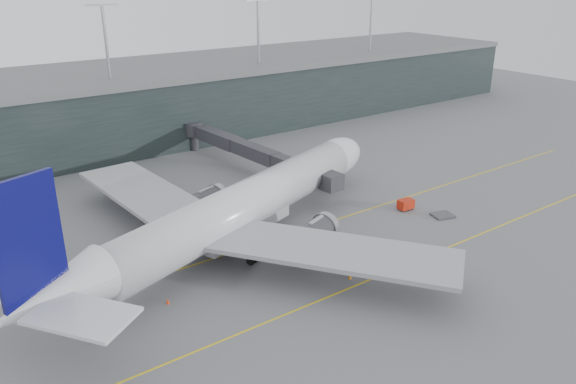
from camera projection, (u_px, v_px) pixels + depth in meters
ground at (208, 245)px, 77.57m from camera, size 320.00×320.00×0.00m
taxiline_a at (222, 256)px, 74.55m from camera, size 160.00×0.25×0.02m
taxiline_b at (293, 311)px, 62.50m from camera, size 160.00×0.25×0.02m
taxiline_lead_main at (178, 193)px, 95.35m from camera, size 0.25×60.00×0.02m
terminal at (75, 111)px, 118.44m from camera, size 240.00×36.00×29.00m
main_aircraft at (242, 207)px, 76.51m from camera, size 64.97×59.94×18.81m
jet_bridge at (249, 149)px, 103.59m from camera, size 6.16×44.20×6.00m
gse_cart at (406, 204)px, 88.60m from camera, size 2.55×1.70×1.68m
baggage_dolly at (443, 215)px, 86.43m from camera, size 3.70×3.25×0.32m
uld_a at (152, 222)px, 82.16m from camera, size 2.60×2.26×2.05m
uld_b at (163, 215)px, 85.07m from camera, size 2.05×1.79×1.60m
uld_c at (176, 214)px, 84.96m from camera, size 2.27×1.93×1.85m
cone_nose at (409, 206)px, 89.20m from camera, size 0.47×0.47×0.74m
cone_wing_stbd at (350, 276)px, 69.01m from camera, size 0.43×0.43×0.68m
cone_wing_port at (215, 202)px, 91.09m from camera, size 0.41×0.41×0.65m
cone_tail at (168, 301)px, 63.86m from camera, size 0.42×0.42×0.67m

